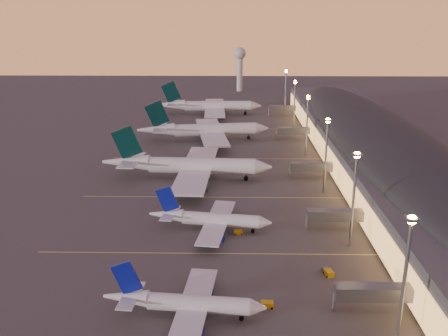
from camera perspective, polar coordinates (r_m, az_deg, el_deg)
ground at (r=133.89m, az=-1.22°, el=-8.75°), size 700.00×700.00×0.00m
airliner_narrow_south at (r=104.44m, az=-4.56°, el=-15.15°), size 33.53×30.08×11.97m
airliner_narrow_north at (r=141.02m, az=-1.61°, el=-5.87°), size 35.12×31.64×12.54m
airliner_wide_near at (r=182.26m, az=-4.26°, el=0.27°), size 62.36×56.83×19.96m
airliner_wide_mid at (r=236.05m, az=-2.31°, el=4.35°), size 62.10×57.08×19.88m
airliner_wide_far at (r=295.31m, az=-1.77°, el=7.08°), size 62.53×56.90×20.03m
terminal_building at (r=206.82m, az=16.98°, el=2.70°), size 56.35×255.00×17.46m
light_masts at (r=192.02m, az=10.34°, el=4.77°), size 2.20×217.20×25.90m
radar_tower at (r=381.66m, az=1.82°, el=12.04°), size 9.00×9.00×32.50m
lane_markings at (r=170.61m, az=-0.70°, el=-2.75°), size 90.00×180.36×0.00m
baggage_tug_b at (r=108.72m, az=4.66°, el=-15.29°), size 4.13×1.96×1.21m
baggage_tug_c at (r=139.64m, az=1.45°, el=-7.36°), size 3.60×1.74×1.04m
baggage_tug_d at (r=122.39m, az=11.81°, el=-11.57°), size 2.51×4.35×1.22m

